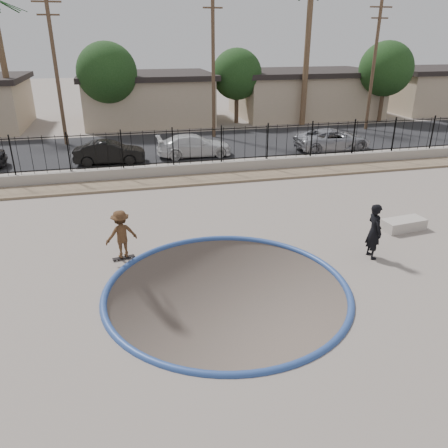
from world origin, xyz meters
TOP-DOWN VIEW (x-y plane):
  - ground at (0.00, 12.00)m, footprint 120.00×120.00m
  - bowl_pit at (0.00, -1.00)m, footprint 6.84×6.84m
  - coping_ring at (0.00, -1.00)m, footprint 7.04×7.04m
  - rock_strip at (0.00, 9.20)m, footprint 42.00×1.60m
  - retaining_wall at (0.00, 10.30)m, footprint 42.00×0.45m
  - fence at (0.00, 10.30)m, footprint 40.00×0.04m
  - street at (0.00, 17.00)m, footprint 90.00×8.00m
  - house_center at (0.00, 26.50)m, footprint 10.60×8.60m
  - house_east at (14.00, 26.50)m, footprint 12.60×8.60m
  - house_east_far at (28.00, 26.50)m, footprint 11.60×8.60m
  - palm_right at (12.00, 22.00)m, footprint 2.30×2.30m
  - utility_pole_left at (-6.00, 19.00)m, footprint 1.70×0.24m
  - utility_pole_mid at (4.00, 19.00)m, footprint 1.70×0.24m
  - utility_pole_right at (16.00, 19.00)m, footprint 1.70×0.24m
  - street_tree_left at (-3.00, 23.00)m, footprint 4.32×4.32m
  - street_tree_mid at (7.00, 24.00)m, footprint 3.96×3.96m
  - street_tree_right at (19.00, 22.00)m, footprint 4.32×4.32m
  - skater at (-2.80, 1.60)m, footprint 1.14×0.85m
  - skateboard at (-2.80, 1.60)m, footprint 0.73×0.31m
  - videographer at (5.05, -0.14)m, footprint 0.46×0.68m
  - concrete_ledge at (7.40, 1.56)m, footprint 1.67×0.87m
  - car_b at (-3.18, 13.40)m, footprint 3.94×1.64m
  - car_c at (1.70, 13.94)m, footprint 4.42×1.83m
  - car_d at (10.38, 13.40)m, footprint 4.84×2.34m

SIDE VIEW (x-z plane):
  - ground at x=0.00m, z-range -2.20..0.00m
  - bowl_pit at x=0.00m, z-range -0.90..0.90m
  - coping_ring at x=0.00m, z-range -0.10..0.10m
  - street at x=0.00m, z-range 0.00..0.04m
  - skateboard at x=-2.80m, z-range 0.02..0.08m
  - rock_strip at x=0.00m, z-range 0.00..0.11m
  - concrete_ledge at x=7.40m, z-range 0.00..0.40m
  - retaining_wall at x=0.00m, z-range 0.00..0.60m
  - car_b at x=-3.18m, z-range 0.04..1.30m
  - car_c at x=1.70m, z-range 0.04..1.31m
  - car_d at x=10.38m, z-range 0.04..1.36m
  - skater at x=-2.80m, z-range 0.00..1.57m
  - videographer at x=5.05m, z-range 0.00..1.83m
  - fence at x=0.00m, z-range 0.60..2.40m
  - house_east at x=14.00m, z-range 0.02..3.92m
  - house_east_far at x=28.00m, z-range 0.02..3.92m
  - house_center at x=0.00m, z-range 0.02..3.92m
  - street_tree_mid at x=7.00m, z-range 0.92..6.75m
  - street_tree_left at x=-3.00m, z-range 1.01..7.37m
  - street_tree_right at x=19.00m, z-range 1.01..7.37m
  - utility_pole_left at x=-6.00m, z-range 0.20..9.20m
  - utility_pole_right at x=16.00m, z-range 0.20..9.20m
  - utility_pole_mid at x=4.00m, z-range 0.21..9.71m
  - palm_right at x=12.00m, z-range 2.18..12.48m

